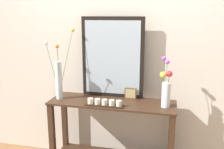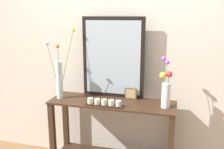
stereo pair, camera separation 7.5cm
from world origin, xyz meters
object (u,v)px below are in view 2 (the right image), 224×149
object	(u,v)px
console_table	(112,131)
vase_right	(166,89)
candle_tray	(104,103)
mirror_leaning	(113,58)
tall_vase_left	(59,76)
picture_frame_small	(131,94)

from	to	relation	value
console_table	vase_right	bearing A→B (deg)	-2.05
vase_right	candle_tray	distance (m)	0.63
candle_tray	console_table	bearing A→B (deg)	71.58
console_table	candle_tray	world-z (taller)	candle_tray
mirror_leaning	candle_tray	size ratio (longest dim) A/B	2.23
console_table	tall_vase_left	size ratio (longest dim) A/B	1.76
vase_right	candle_tray	xyz separation A→B (m)	(-0.59, -0.12, -0.16)
mirror_leaning	candle_tray	world-z (taller)	mirror_leaning
mirror_leaning	console_table	bearing A→B (deg)	-78.55
tall_vase_left	vase_right	world-z (taller)	tall_vase_left
picture_frame_small	console_table	bearing A→B (deg)	-141.81
tall_vase_left	candle_tray	bearing A→B (deg)	-11.06
candle_tray	picture_frame_small	xyz separation A→B (m)	(0.22, 0.27, 0.03)
picture_frame_small	tall_vase_left	bearing A→B (deg)	-167.39
console_table	vase_right	world-z (taller)	vase_right
candle_tray	vase_right	bearing A→B (deg)	11.09
tall_vase_left	picture_frame_small	xyz separation A→B (m)	(0.75, 0.17, -0.19)
console_table	picture_frame_small	world-z (taller)	picture_frame_small
vase_right	console_table	bearing A→B (deg)	177.95
mirror_leaning	vase_right	world-z (taller)	mirror_leaning
mirror_leaning	tall_vase_left	xyz separation A→B (m)	(-0.54, -0.21, -0.19)
tall_vase_left	console_table	bearing A→B (deg)	3.15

